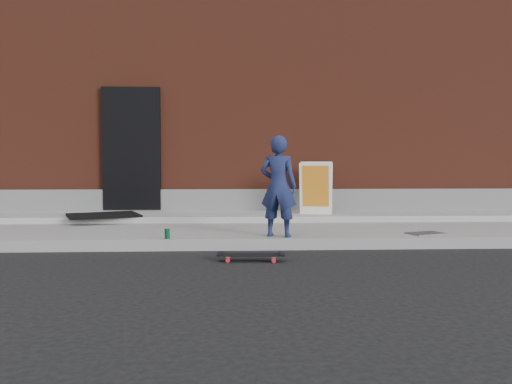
{
  "coord_description": "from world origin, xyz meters",
  "views": [
    {
      "loc": [
        -0.75,
        -6.33,
        1.08
      ],
      "look_at": [
        -0.41,
        0.8,
        0.71
      ],
      "focal_mm": 35.0,
      "sensor_mm": 36.0,
      "label": 1
    }
  ],
  "objects": [
    {
      "name": "utility_plate",
      "position": [
        1.91,
        0.37,
        0.16
      ],
      "size": [
        0.56,
        0.46,
        0.01
      ],
      "primitive_type": "cube",
      "rotation": [
        0.0,
        0.0,
        0.34
      ],
      "color": "#59595F",
      "rests_on": "sidewalk"
    },
    {
      "name": "skateboard",
      "position": [
        -0.54,
        -0.72,
        0.07
      ],
      "size": [
        0.75,
        0.24,
        0.08
      ],
      "color": "red",
      "rests_on": "ground"
    },
    {
      "name": "ground",
      "position": [
        0.0,
        0.0,
        0.0
      ],
      "size": [
        80.0,
        80.0,
        0.0
      ],
      "primitive_type": "plane",
      "color": "black",
      "rests_on": "ground"
    },
    {
      "name": "doormat",
      "position": [
        -2.9,
        2.04,
        0.27
      ],
      "size": [
        1.38,
        1.26,
        0.03
      ],
      "primitive_type": "cube",
      "rotation": [
        0.0,
        0.0,
        0.39
      ],
      "color": "black",
      "rests_on": "apron"
    },
    {
      "name": "soda_can",
      "position": [
        -1.59,
        0.05,
        0.21
      ],
      "size": [
        0.09,
        0.09,
        0.13
      ],
      "primitive_type": "cylinder",
      "rotation": [
        0.0,
        0.0,
        -0.43
      ],
      "color": "#197F44",
      "rests_on": "sidewalk"
    },
    {
      "name": "sidewalk",
      "position": [
        0.0,
        1.5,
        0.07
      ],
      "size": [
        20.0,
        3.0,
        0.15
      ],
      "primitive_type": "cube",
      "color": "gray",
      "rests_on": "ground"
    },
    {
      "name": "child",
      "position": [
        -0.15,
        0.2,
        0.82
      ],
      "size": [
        0.57,
        0.46,
        1.33
      ],
      "primitive_type": "imported",
      "rotation": [
        0.0,
        0.0,
        2.8
      ],
      "color": "#1B234C",
      "rests_on": "sidewalk"
    },
    {
      "name": "pizza_sign",
      "position": [
        0.71,
        2.29,
        0.7
      ],
      "size": [
        0.68,
        0.75,
        0.91
      ],
      "color": "white",
      "rests_on": "apron"
    },
    {
      "name": "building",
      "position": [
        -0.0,
        6.99,
        2.5
      ],
      "size": [
        20.0,
        8.1,
        5.0
      ],
      "color": "#5D2819",
      "rests_on": "ground"
    },
    {
      "name": "apron",
      "position": [
        0.0,
        2.4,
        0.2
      ],
      "size": [
        20.0,
        1.2,
        0.1
      ],
      "primitive_type": "cube",
      "color": "gray",
      "rests_on": "sidewalk"
    }
  ]
}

